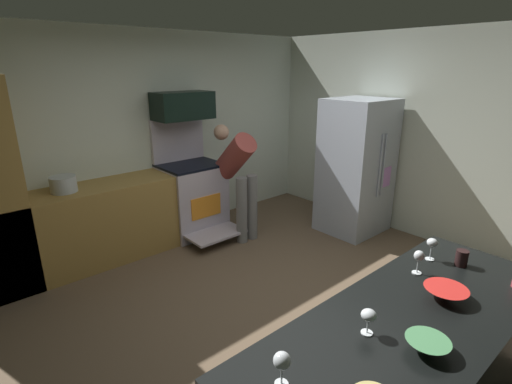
{
  "coord_description": "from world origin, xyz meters",
  "views": [
    {
      "loc": [
        -2.24,
        -2.25,
        2.17
      ],
      "look_at": [
        0.0,
        0.3,
        1.05
      ],
      "focal_mm": 26.96,
      "sensor_mm": 36.0,
      "label": 1
    }
  ],
  "objects_px": {
    "mixing_bowl_small": "(445,293)",
    "stock_pot": "(63,184)",
    "mixing_bowl_large": "(427,346)",
    "wine_glass_extra": "(432,244)",
    "wine_glass_far": "(419,257)",
    "mug_tea": "(462,258)",
    "person_cook": "(238,172)",
    "refrigerator": "(356,167)",
    "microwave": "(183,106)",
    "wine_glass_mid": "(282,362)",
    "wine_glass_near": "(369,316)",
    "oven_range": "(192,196)"
  },
  "relations": [
    {
      "from": "wine_glass_far",
      "to": "mug_tea",
      "type": "relative_size",
      "value": 1.45
    },
    {
      "from": "microwave",
      "to": "stock_pot",
      "type": "xyz_separation_m",
      "value": [
        -1.54,
        -0.08,
        -0.7
      ]
    },
    {
      "from": "mixing_bowl_large",
      "to": "wine_glass_far",
      "type": "bearing_deg",
      "value": 30.24
    },
    {
      "from": "person_cook",
      "to": "wine_glass_mid",
      "type": "relative_size",
      "value": 9.02
    },
    {
      "from": "wine_glass_extra",
      "to": "stock_pot",
      "type": "height_order",
      "value": "stock_pot"
    },
    {
      "from": "refrigerator",
      "to": "wine_glass_extra",
      "type": "relative_size",
      "value": 11.25
    },
    {
      "from": "stock_pot",
      "to": "microwave",
      "type": "bearing_deg",
      "value": 2.97
    },
    {
      "from": "refrigerator",
      "to": "wine_glass_far",
      "type": "height_order",
      "value": "refrigerator"
    },
    {
      "from": "wine_glass_extra",
      "to": "oven_range",
      "type": "bearing_deg",
      "value": 88.2
    },
    {
      "from": "refrigerator",
      "to": "wine_glass_mid",
      "type": "bearing_deg",
      "value": -149.7
    },
    {
      "from": "mixing_bowl_large",
      "to": "mug_tea",
      "type": "xyz_separation_m",
      "value": [
        0.96,
        0.23,
        0.02
      ]
    },
    {
      "from": "wine_glass_near",
      "to": "wine_glass_mid",
      "type": "relative_size",
      "value": 0.85
    },
    {
      "from": "oven_range",
      "to": "mixing_bowl_large",
      "type": "distance_m",
      "value": 3.79
    },
    {
      "from": "refrigerator",
      "to": "stock_pot",
      "type": "xyz_separation_m",
      "value": [
        -3.25,
        1.39,
        0.1
      ]
    },
    {
      "from": "mixing_bowl_large",
      "to": "wine_glass_extra",
      "type": "xyz_separation_m",
      "value": [
        0.89,
        0.41,
        0.09
      ]
    },
    {
      "from": "mixing_bowl_small",
      "to": "stock_pot",
      "type": "relative_size",
      "value": 0.91
    },
    {
      "from": "microwave",
      "to": "mixing_bowl_large",
      "type": "distance_m",
      "value": 3.93
    },
    {
      "from": "wine_glass_mid",
      "to": "wine_glass_extra",
      "type": "height_order",
      "value": "wine_glass_mid"
    },
    {
      "from": "wine_glass_near",
      "to": "mixing_bowl_small",
      "type": "bearing_deg",
      "value": -11.41
    },
    {
      "from": "mixing_bowl_large",
      "to": "wine_glass_mid",
      "type": "distance_m",
      "value": 0.72
    },
    {
      "from": "wine_glass_near",
      "to": "mug_tea",
      "type": "xyz_separation_m",
      "value": [
        1.06,
        -0.02,
        -0.05
      ]
    },
    {
      "from": "person_cook",
      "to": "mixing_bowl_large",
      "type": "distance_m",
      "value": 3.41
    },
    {
      "from": "wine_glass_far",
      "to": "wine_glass_mid",
      "type": "bearing_deg",
      "value": -176.92
    },
    {
      "from": "person_cook",
      "to": "wine_glass_extra",
      "type": "relative_size",
      "value": 9.17
    },
    {
      "from": "mixing_bowl_large",
      "to": "wine_glass_mid",
      "type": "xyz_separation_m",
      "value": [
        -0.65,
        0.31,
        0.08
      ]
    },
    {
      "from": "mixing_bowl_large",
      "to": "stock_pot",
      "type": "height_order",
      "value": "stock_pot"
    },
    {
      "from": "microwave",
      "to": "wine_glass_near",
      "type": "relative_size",
      "value": 5.44
    },
    {
      "from": "oven_range",
      "to": "mug_tea",
      "type": "height_order",
      "value": "oven_range"
    },
    {
      "from": "person_cook",
      "to": "wine_glass_near",
      "type": "bearing_deg",
      "value": -117.19
    },
    {
      "from": "wine_glass_far",
      "to": "stock_pot",
      "type": "bearing_deg",
      "value": 110.1
    },
    {
      "from": "microwave",
      "to": "stock_pot",
      "type": "distance_m",
      "value": 1.7
    },
    {
      "from": "wine_glass_near",
      "to": "wine_glass_extra",
      "type": "relative_size",
      "value": 0.86
    },
    {
      "from": "oven_range",
      "to": "person_cook",
      "type": "xyz_separation_m",
      "value": [
        0.38,
        -0.52,
        0.37
      ]
    },
    {
      "from": "refrigerator",
      "to": "person_cook",
      "type": "xyz_separation_m",
      "value": [
        -1.33,
        0.86,
        -0.01
      ]
    },
    {
      "from": "wine_glass_mid",
      "to": "wine_glass_extra",
      "type": "relative_size",
      "value": 1.02
    },
    {
      "from": "wine_glass_near",
      "to": "wine_glass_extra",
      "type": "distance_m",
      "value": 1.0
    },
    {
      "from": "mixing_bowl_large",
      "to": "wine_glass_extra",
      "type": "height_order",
      "value": "wine_glass_extra"
    },
    {
      "from": "mug_tea",
      "to": "wine_glass_extra",
      "type": "bearing_deg",
      "value": 112.69
    },
    {
      "from": "oven_range",
      "to": "wine_glass_mid",
      "type": "bearing_deg",
      "value": -116.23
    },
    {
      "from": "mixing_bowl_small",
      "to": "stock_pot",
      "type": "height_order",
      "value": "stock_pot"
    },
    {
      "from": "microwave",
      "to": "mug_tea",
      "type": "bearing_deg",
      "value": -90.47
    },
    {
      "from": "microwave",
      "to": "mug_tea",
      "type": "height_order",
      "value": "microwave"
    },
    {
      "from": "microwave",
      "to": "wine_glass_far",
      "type": "bearing_deg",
      "value": -95.86
    },
    {
      "from": "mixing_bowl_small",
      "to": "wine_glass_extra",
      "type": "distance_m",
      "value": 0.48
    },
    {
      "from": "stock_pot",
      "to": "wine_glass_extra",
      "type": "bearing_deg",
      "value": -66.05
    },
    {
      "from": "person_cook",
      "to": "mug_tea",
      "type": "xyz_separation_m",
      "value": [
        -0.41,
        -2.89,
        0.08
      ]
    },
    {
      "from": "microwave",
      "to": "person_cook",
      "type": "bearing_deg",
      "value": -58.09
    },
    {
      "from": "wine_glass_mid",
      "to": "mixing_bowl_small",
      "type": "bearing_deg",
      "value": -8.54
    },
    {
      "from": "mug_tea",
      "to": "refrigerator",
      "type": "bearing_deg",
      "value": 49.49
    },
    {
      "from": "refrigerator",
      "to": "mug_tea",
      "type": "relative_size",
      "value": 16.18
    }
  ]
}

